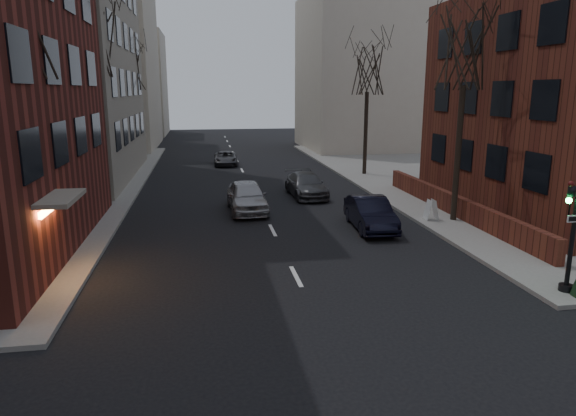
{
  "coord_description": "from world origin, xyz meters",
  "views": [
    {
      "loc": [
        -2.99,
        -4.36,
        6.27
      ],
      "look_at": [
        0.02,
        13.81,
        2.0
      ],
      "focal_mm": 32.0,
      "sensor_mm": 36.0,
      "label": 1
    }
  ],
  "objects_px": {
    "traffic_signal": "(571,237)",
    "parked_sedan": "(370,213)",
    "tree_right_b": "(368,70)",
    "streetlamp_far": "(141,114)",
    "car_lane_far": "(226,158)",
    "sandwich_board": "(431,209)",
    "tree_left_c": "(127,67)",
    "tree_left_b": "(90,39)",
    "tree_right_a": "(466,49)",
    "streetlamp_near": "(94,132)",
    "car_lane_silver": "(247,196)",
    "tree_left_a": "(12,18)",
    "car_lane_gray": "(306,185)"
  },
  "relations": [
    {
      "from": "streetlamp_far",
      "to": "car_lane_silver",
      "type": "bearing_deg",
      "value": -69.85
    },
    {
      "from": "tree_left_b",
      "to": "streetlamp_far",
      "type": "relative_size",
      "value": 1.72
    },
    {
      "from": "tree_left_a",
      "to": "parked_sedan",
      "type": "relative_size",
      "value": 2.31
    },
    {
      "from": "tree_left_c",
      "to": "tree_right_a",
      "type": "relative_size",
      "value": 1.0
    },
    {
      "from": "parked_sedan",
      "to": "tree_left_a",
      "type": "bearing_deg",
      "value": -162.05
    },
    {
      "from": "traffic_signal",
      "to": "parked_sedan",
      "type": "xyz_separation_m",
      "value": [
        -3.48,
        8.53,
        -1.17
      ]
    },
    {
      "from": "tree_left_a",
      "to": "tree_right_a",
      "type": "bearing_deg",
      "value": 12.8
    },
    {
      "from": "car_lane_far",
      "to": "sandwich_board",
      "type": "distance_m",
      "value": 22.81
    },
    {
      "from": "tree_right_a",
      "to": "car_lane_far",
      "type": "bearing_deg",
      "value": 115.09
    },
    {
      "from": "traffic_signal",
      "to": "tree_right_a",
      "type": "bearing_deg",
      "value": 84.53
    },
    {
      "from": "car_lane_far",
      "to": "tree_left_b",
      "type": "bearing_deg",
      "value": -118.37
    },
    {
      "from": "tree_left_b",
      "to": "car_lane_far",
      "type": "distance_m",
      "value": 17.4
    },
    {
      "from": "car_lane_silver",
      "to": "tree_left_a",
      "type": "bearing_deg",
      "value": -137.02
    },
    {
      "from": "car_lane_gray",
      "to": "car_lane_far",
      "type": "xyz_separation_m",
      "value": [
        -4.15,
        13.95,
        -0.11
      ]
    },
    {
      "from": "car_lane_far",
      "to": "sandwich_board",
      "type": "xyz_separation_m",
      "value": [
        8.87,
        -21.02,
        0.06
      ]
    },
    {
      "from": "streetlamp_near",
      "to": "car_lane_far",
      "type": "xyz_separation_m",
      "value": [
        7.07,
        17.21,
        -3.66
      ]
    },
    {
      "from": "traffic_signal",
      "to": "car_lane_silver",
      "type": "bearing_deg",
      "value": 124.17
    },
    {
      "from": "car_lane_silver",
      "to": "car_lane_far",
      "type": "relative_size",
      "value": 1.14
    },
    {
      "from": "tree_left_a",
      "to": "car_lane_gray",
      "type": "xyz_separation_m",
      "value": [
        11.82,
        11.25,
        -7.78
      ]
    },
    {
      "from": "tree_left_c",
      "to": "car_lane_silver",
      "type": "bearing_deg",
      "value": -66.22
    },
    {
      "from": "streetlamp_near",
      "to": "sandwich_board",
      "type": "distance_m",
      "value": 16.78
    },
    {
      "from": "car_lane_far",
      "to": "sandwich_board",
      "type": "bearing_deg",
      "value": -65.35
    },
    {
      "from": "tree_left_b",
      "to": "car_lane_far",
      "type": "height_order",
      "value": "tree_left_b"
    },
    {
      "from": "tree_right_a",
      "to": "parked_sedan",
      "type": "bearing_deg",
      "value": -173.71
    },
    {
      "from": "tree_left_a",
      "to": "car_lane_silver",
      "type": "height_order",
      "value": "tree_left_a"
    },
    {
      "from": "tree_left_c",
      "to": "streetlamp_far",
      "type": "height_order",
      "value": "tree_left_c"
    },
    {
      "from": "car_lane_silver",
      "to": "sandwich_board",
      "type": "bearing_deg",
      "value": -25.13
    },
    {
      "from": "traffic_signal",
      "to": "car_lane_far",
      "type": "height_order",
      "value": "traffic_signal"
    },
    {
      "from": "tree_right_b",
      "to": "car_lane_far",
      "type": "bearing_deg",
      "value": 144.03
    },
    {
      "from": "traffic_signal",
      "to": "streetlamp_far",
      "type": "distance_m",
      "value": 36.81
    },
    {
      "from": "traffic_signal",
      "to": "tree_left_c",
      "type": "distance_m",
      "value": 35.76
    },
    {
      "from": "tree_right_b",
      "to": "streetlamp_far",
      "type": "xyz_separation_m",
      "value": [
        -17.0,
        10.0,
        -3.35
      ]
    },
    {
      "from": "tree_left_c",
      "to": "car_lane_far",
      "type": "bearing_deg",
      "value": -5.89
    },
    {
      "from": "sandwich_board",
      "to": "parked_sedan",
      "type": "bearing_deg",
      "value": -166.73
    },
    {
      "from": "sandwich_board",
      "to": "streetlamp_near",
      "type": "bearing_deg",
      "value": 168.29
    },
    {
      "from": "tree_right_b",
      "to": "streetlamp_far",
      "type": "relative_size",
      "value": 1.46
    },
    {
      "from": "tree_left_c",
      "to": "tree_left_b",
      "type": "bearing_deg",
      "value": -90.0
    },
    {
      "from": "traffic_signal",
      "to": "tree_left_a",
      "type": "bearing_deg",
      "value": 163.35
    },
    {
      "from": "streetlamp_near",
      "to": "streetlamp_far",
      "type": "distance_m",
      "value": 20.0
    },
    {
      "from": "sandwich_board",
      "to": "traffic_signal",
      "type": "bearing_deg",
      "value": -87.05
    },
    {
      "from": "car_lane_far",
      "to": "sandwich_board",
      "type": "height_order",
      "value": "car_lane_far"
    },
    {
      "from": "tree_left_b",
      "to": "tree_left_c",
      "type": "distance_m",
      "value": 14.03
    },
    {
      "from": "streetlamp_far",
      "to": "car_lane_silver",
      "type": "xyz_separation_m",
      "value": [
        7.38,
        -20.1,
        -3.43
      ]
    },
    {
      "from": "streetlamp_far",
      "to": "traffic_signal",
      "type": "bearing_deg",
      "value": -63.94
    },
    {
      "from": "parked_sedan",
      "to": "tree_right_a",
      "type": "bearing_deg",
      "value": 9.36
    },
    {
      "from": "tree_left_c",
      "to": "tree_right_a",
      "type": "distance_m",
      "value": 28.17
    },
    {
      "from": "car_lane_gray",
      "to": "sandwich_board",
      "type": "xyz_separation_m",
      "value": [
        4.72,
        -7.06,
        -0.05
      ]
    },
    {
      "from": "tree_right_b",
      "to": "tree_left_a",
      "type": "bearing_deg",
      "value": -134.36
    },
    {
      "from": "car_lane_silver",
      "to": "tree_right_b",
      "type": "bearing_deg",
      "value": 44.66
    },
    {
      "from": "streetlamp_far",
      "to": "parked_sedan",
      "type": "distance_m",
      "value": 27.78
    }
  ]
}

